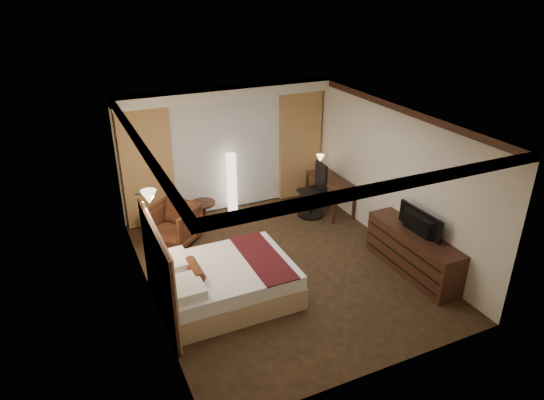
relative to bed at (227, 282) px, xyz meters
name	(u,v)px	position (x,y,z in m)	size (l,w,h in m)	color
floor	(281,267)	(1.16, 0.43, -0.30)	(4.50, 5.50, 0.01)	black
ceiling	(283,119)	(1.16, 0.43, 2.40)	(4.50, 5.50, 0.01)	white
back_wall	(226,149)	(1.16, 3.18, 1.05)	(4.50, 0.02, 2.70)	beige
left_wall	(145,225)	(-1.09, 0.43, 1.05)	(0.02, 5.50, 2.70)	beige
right_wall	(393,177)	(3.41, 0.43, 1.05)	(0.02, 5.50, 2.70)	beige
crown_molding	(283,123)	(1.16, 0.43, 2.34)	(4.50, 5.50, 0.12)	black
soffit	(227,92)	(1.16, 2.93, 2.30)	(4.50, 0.50, 0.20)	white
curtain_sheer	(227,155)	(1.16, 3.10, 0.95)	(2.48, 0.04, 2.45)	silver
curtain_left_drape	(147,168)	(-0.54, 3.04, 0.95)	(1.00, 0.14, 2.45)	tan
curtain_right_drape	(300,145)	(2.86, 3.04, 0.95)	(1.00, 0.14, 2.45)	tan
wall_sconce	(149,197)	(-0.93, 0.80, 1.32)	(0.24, 0.24, 0.24)	white
bed	(227,282)	(0.00, 0.00, 0.00)	(2.05, 1.60, 0.60)	white
headboard	(159,273)	(-1.04, 0.00, 0.45)	(0.12, 1.90, 1.50)	tan
armchair	(173,223)	(-0.32, 2.10, 0.12)	(0.82, 0.77, 0.85)	#452314
side_table	(204,215)	(0.39, 2.48, -0.02)	(0.50, 0.50, 0.55)	black
floor_lamp	(232,183)	(1.16, 2.87, 0.38)	(0.28, 0.28, 1.35)	white
desk	(330,195)	(3.11, 2.07, 0.07)	(0.55, 1.24, 0.75)	black
desk_lamp	(320,164)	(3.11, 2.54, 0.62)	(0.18, 0.18, 0.34)	#FFD899
office_chair	(312,190)	(2.63, 2.02, 0.28)	(0.56, 0.56, 1.17)	black
dresser	(413,252)	(3.16, -0.61, 0.08)	(0.50, 1.97, 0.77)	black
television	(416,218)	(3.13, -0.61, 0.75)	(0.99, 0.57, 0.13)	black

